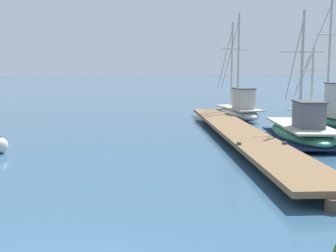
% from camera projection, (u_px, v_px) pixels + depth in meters
% --- Properties ---
extents(floating_dock, '(3.38, 19.06, 0.53)m').
position_uv_depth(floating_dock, '(238.00, 131.00, 18.20)').
color(floating_dock, brown).
rests_on(floating_dock, ground).
extents(fishing_boat_0, '(2.57, 7.03, 6.79)m').
position_uv_depth(fishing_boat_0, '(332.00, 115.00, 21.93)').
color(fishing_boat_0, '#337556').
rests_on(fishing_boat_0, ground).
extents(fishing_boat_1, '(2.99, 6.17, 5.48)m').
position_uv_depth(fishing_boat_1, '(302.00, 131.00, 17.44)').
color(fishing_boat_1, '#337556').
rests_on(fishing_boat_1, ground).
extents(fishing_boat_3, '(2.00, 6.52, 6.38)m').
position_uv_depth(fishing_boat_3, '(239.00, 109.00, 25.18)').
color(fishing_boat_3, silver).
rests_on(fishing_boat_3, ground).
extents(mooring_buoy, '(0.58, 0.58, 0.65)m').
position_uv_depth(mooring_buoy, '(0.00, 145.00, 15.14)').
color(mooring_buoy, silver).
rests_on(mooring_buoy, ground).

